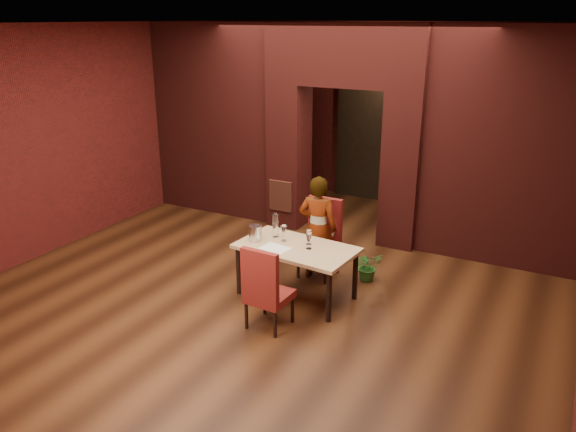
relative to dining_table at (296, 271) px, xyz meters
The scene contains 23 objects.
floor 0.56m from the dining_table, 141.76° to the left, with size 8.00×8.00×0.00m, color #402110.
ceiling 2.90m from the dining_table, 141.76° to the left, with size 7.00×8.00×0.04m, color silver.
wall_back 4.48m from the dining_table, 94.72° to the left, with size 7.00×0.04×3.20m, color maroon.
wall_left 4.07m from the dining_table, behind, with size 0.04×8.00×3.20m, color maroon.
pillar_left 2.75m from the dining_table, 119.77° to the left, with size 0.55×0.55×2.30m, color maroon.
pillar_right 2.49m from the dining_table, 75.32° to the left, with size 0.55×0.55×2.30m, color maroon.
lintel 3.34m from the dining_table, 98.81° to the left, with size 2.45×0.55×0.90m, color maroon.
wing_wall_left 3.76m from the dining_table, 140.00° to the left, with size 2.27×0.35×3.20m, color maroon.
wing_wall_right 3.29m from the dining_table, 48.59° to the left, with size 2.27×0.35×3.20m, color maroon.
vent_panel 2.38m from the dining_table, 123.31° to the left, with size 0.40×0.03×0.50m, color #9B452D.
rear_door 4.34m from the dining_table, 100.12° to the left, with size 0.90×0.08×2.10m, color black.
rear_door_frame 4.31m from the dining_table, 100.22° to the left, with size 1.02×0.04×2.22m, color black.
dining_table is the anchor object (origin of this frame).
chair_far 0.69m from the dining_table, 91.00° to the left, with size 0.47×0.47×1.03m, color maroon.
chair_near 0.79m from the dining_table, 85.55° to the right, with size 0.44×0.44×0.98m, color maroon.
person_seated 0.70m from the dining_table, 89.75° to the left, with size 0.51×0.33×1.39m, color white.
wine_glass_a 0.49m from the dining_table, 158.73° to the left, with size 0.08×0.08×0.20m, color white, non-canonical shape.
wine_glass_b 0.45m from the dining_table, 50.96° to the left, with size 0.07×0.07×0.18m, color white, non-canonical shape.
wine_glass_c 0.46m from the dining_table, ahead, with size 0.08×0.08×0.20m, color white, non-canonical shape.
tasting_sheet 0.43m from the dining_table, 137.62° to the right, with size 0.33×0.25×0.00m, color silver.
wine_bucket 0.69m from the dining_table, behind, with size 0.16×0.16×0.20m, color #B9B9C1.
water_bottle 0.64m from the dining_table, 157.18° to the left, with size 0.07×0.07×0.32m, color white.
potted_plant 1.05m from the dining_table, 53.14° to the left, with size 0.36×0.31×0.39m, color #245D1E.
Camera 1 is at (3.18, -5.84, 3.28)m, focal length 35.00 mm.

